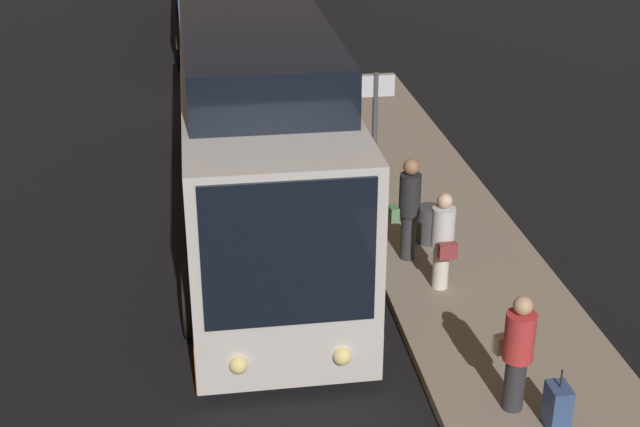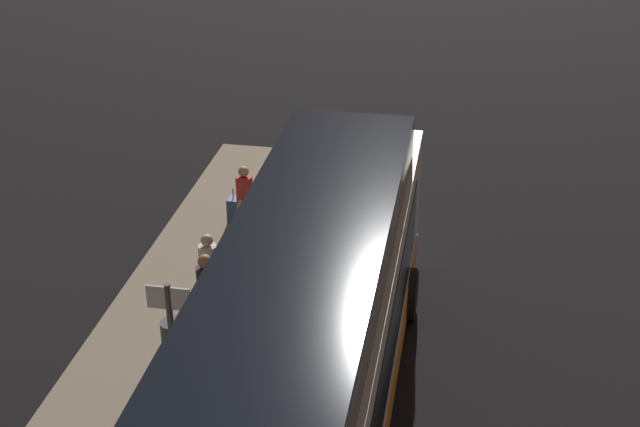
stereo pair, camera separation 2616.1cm
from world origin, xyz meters
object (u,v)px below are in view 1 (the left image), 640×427
Objects in this scene: passenger_waiting at (443,238)px; suitcase at (557,407)px; sign_post at (375,124)px; trash_bin at (429,224)px; passenger_with_bags at (517,349)px; bus_lead at (253,124)px; passenger_boarding at (409,205)px.

passenger_waiting is 3.63m from suitcase.
sign_post reaches higher than trash_bin.
passenger_waiting is at bearing 77.26° from passenger_with_bags.
bus_lead is 17.71× the size of trash_bin.
trash_bin is (-1.60, 0.23, -0.53)m from passenger_waiting.
trash_bin is (-5.15, -0.25, 0.03)m from suitcase.
passenger_boarding is (2.39, 2.34, -0.70)m from bus_lead.
passenger_waiting is at bearing 7.13° from sign_post.
passenger_waiting is at bearing -8.21° from trash_bin.
suitcase is at bearing 96.43° from passenger_waiting.
sign_post reaches higher than passenger_waiting.
passenger_with_bags is at bearing -138.79° from suitcase.
passenger_boarding is at bearing -43.42° from trash_bin.
bus_lead is 2.22m from sign_post.
bus_lead is 4.40m from passenger_waiting.
bus_lead is at bearing -93.46° from sign_post.
passenger_boarding is at bearing 3.02° from sign_post.
trash_bin is (-4.69, 0.15, -0.54)m from passenger_with_bags.
passenger_waiting is (3.43, 2.63, -0.81)m from bus_lead.
bus_lead reaches higher than trash_bin.
passenger_boarding reaches higher than passenger_with_bags.
passenger_with_bags is 0.83m from suitcase.
passenger_boarding is 1.09m from passenger_waiting.
passenger_with_bags is (3.10, 0.08, 0.00)m from passenger_waiting.
bus_lead is at bearing -122.68° from trash_bin.
bus_lead reaches higher than passenger_waiting.
passenger_waiting reaches higher than suitcase.
passenger_with_bags is at bearing 22.56° from bus_lead.
passenger_with_bags reaches higher than trash_bin.
sign_post is at bearing -159.29° from trash_bin.
passenger_waiting is at bearing -172.31° from suitcase.
passenger_waiting is 1.00× the size of passenger_with_bags.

